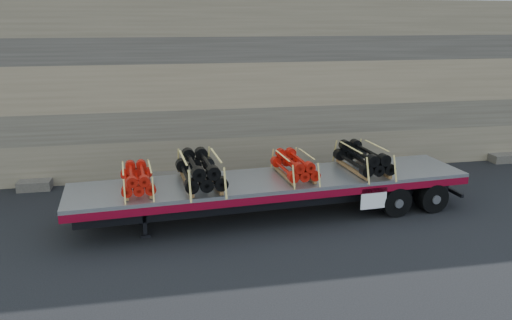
% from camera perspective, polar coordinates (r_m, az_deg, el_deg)
% --- Properties ---
extents(ground, '(120.00, 120.00, 0.00)m').
position_cam_1_polar(ground, '(16.13, 1.22, -7.04)').
color(ground, black).
rests_on(ground, ground).
extents(rock_wall, '(44.00, 3.00, 7.00)m').
position_cam_1_polar(rock_wall, '(21.43, -2.43, 8.44)').
color(rock_wall, '#7A6B54').
rests_on(rock_wall, ground).
extents(trailer, '(13.07, 3.45, 1.29)m').
position_cam_1_polar(trailer, '(16.38, 1.99, -4.26)').
color(trailer, '#A4A6AB').
rests_on(trailer, ground).
extents(bundle_front, '(1.10, 1.99, 0.68)m').
position_cam_1_polar(bundle_front, '(15.40, -13.41, -2.15)').
color(bundle_front, '#B61309').
rests_on(bundle_front, trailer).
extents(bundle_midfront, '(1.43, 2.58, 0.88)m').
position_cam_1_polar(bundle_midfront, '(15.52, -6.40, -1.27)').
color(bundle_midfront, black).
rests_on(bundle_midfront, trailer).
extents(bundle_midrear, '(1.16, 2.09, 0.72)m').
position_cam_1_polar(bundle_midrear, '(16.28, 4.40, -0.70)').
color(bundle_midrear, '#B61309').
rests_on(bundle_midrear, trailer).
extents(bundle_rear, '(1.33, 2.40, 0.82)m').
position_cam_1_polar(bundle_rear, '(17.22, 12.14, 0.10)').
color(bundle_rear, black).
rests_on(bundle_rear, trailer).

